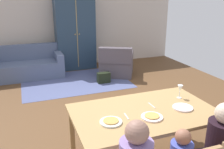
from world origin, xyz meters
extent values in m
cube|color=brown|center=(0.00, 0.43, -0.01)|extent=(6.84, 6.06, 0.02)
cube|color=beige|center=(0.00, 3.51, 1.35)|extent=(6.84, 0.10, 2.70)
cube|color=tan|center=(-0.05, -1.49, 0.74)|extent=(1.74, 1.06, 0.04)
cube|color=tan|center=(0.76, -1.96, 0.36)|extent=(0.06, 0.06, 0.72)
cube|color=tan|center=(-0.86, -1.02, 0.36)|extent=(0.06, 0.06, 0.72)
cube|color=tan|center=(0.76, -1.02, 0.36)|extent=(0.06, 0.06, 0.72)
cylinder|color=silver|center=(-0.53, -1.61, 0.77)|extent=(0.25, 0.25, 0.02)
cylinder|color=gold|center=(-0.53, -1.61, 0.78)|extent=(0.17, 0.17, 0.01)
cylinder|color=white|center=(-0.05, -1.67, 0.77)|extent=(0.25, 0.25, 0.02)
cylinder|color=gold|center=(-0.05, -1.67, 0.78)|extent=(0.17, 0.17, 0.01)
cylinder|color=silver|center=(0.43, -1.59, 0.77)|extent=(0.25, 0.25, 0.02)
cylinder|color=silver|center=(0.58, -1.31, 0.76)|extent=(0.06, 0.06, 0.01)
cylinder|color=silver|center=(0.58, -1.31, 0.81)|extent=(0.01, 0.01, 0.09)
cone|color=silver|center=(0.58, -1.31, 0.90)|extent=(0.07, 0.07, 0.09)
cube|color=silver|center=(-0.31, -1.54, 0.76)|extent=(0.03, 0.15, 0.01)
cube|color=silver|center=(0.11, -1.39, 0.76)|extent=(0.02, 0.17, 0.01)
sphere|color=#9B6F5D|center=(-0.53, -2.24, 1.00)|extent=(0.21, 0.21, 0.21)
sphere|color=#9C634A|center=(-0.05, -2.24, 0.85)|extent=(0.15, 0.15, 0.15)
cylinder|color=black|center=(0.43, -2.24, 0.68)|extent=(0.30, 0.30, 0.46)
cube|color=#4F5884|center=(-0.19, 1.88, 0.00)|extent=(2.60, 1.80, 0.01)
cube|color=slate|center=(-1.33, 2.68, 0.21)|extent=(1.92, 0.84, 0.42)
cube|color=slate|center=(-1.33, 3.02, 0.62)|extent=(1.92, 0.20, 0.40)
cube|color=slate|center=(-0.47, 2.68, 0.52)|extent=(0.18, 0.84, 0.20)
cube|color=#504850|center=(1.01, 2.08, 0.21)|extent=(1.14, 1.14, 0.42)
cube|color=#504850|center=(0.85, 1.78, 0.62)|extent=(0.84, 0.58, 0.40)
cube|color=#504850|center=(1.31, 1.93, 0.52)|extent=(0.55, 0.83, 0.20)
cube|color=#504850|center=(0.71, 2.24, 0.52)|extent=(0.55, 0.83, 0.20)
cube|color=#253A50|center=(0.12, 3.12, 1.05)|extent=(1.10, 0.56, 2.10)
cube|color=tan|center=(0.12, 2.83, 1.05)|extent=(0.02, 0.01, 1.89)
sphere|color=tan|center=(0.06, 2.83, 1.05)|extent=(0.04, 0.04, 0.04)
sphere|color=tan|center=(0.18, 2.83, 1.05)|extent=(0.04, 0.04, 0.04)
cube|color=black|center=(0.46, 1.58, 0.13)|extent=(0.32, 0.16, 0.26)
camera|label=1|loc=(-1.35, -3.82, 2.10)|focal=38.76mm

